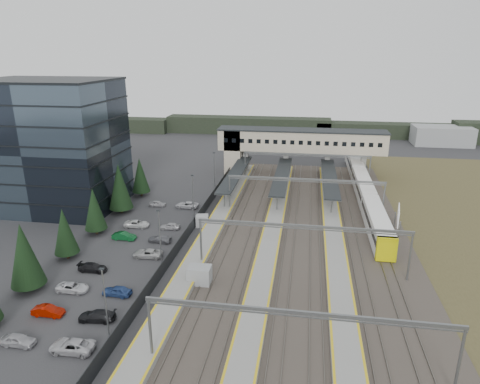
% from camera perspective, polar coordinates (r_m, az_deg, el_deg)
% --- Properties ---
extents(ground, '(220.00, 220.00, 0.00)m').
position_cam_1_polar(ground, '(68.71, -1.88, -6.76)').
color(ground, '#2B2B2D').
rests_on(ground, ground).
extents(office_building, '(24.30, 18.30, 24.30)m').
position_cam_1_polar(office_building, '(89.09, -23.87, 5.79)').
color(office_building, '#354350').
rests_on(office_building, ground).
extents(conifer_row, '(4.42, 49.82, 9.50)m').
position_cam_1_polar(conifer_row, '(70.87, -20.31, -2.91)').
color(conifer_row, black).
rests_on(conifer_row, ground).
extents(car_park, '(10.55, 44.70, 1.28)m').
position_cam_1_polar(car_park, '(64.45, -15.16, -8.62)').
color(car_park, '#A7A7AC').
rests_on(car_park, ground).
extents(lampposts, '(0.50, 53.25, 8.07)m').
position_cam_1_polar(lampposts, '(70.00, -8.17, -2.61)').
color(lampposts, slate).
rests_on(lampposts, ground).
extents(fence, '(0.08, 90.00, 2.00)m').
position_cam_1_polar(fence, '(74.16, -6.10, -4.08)').
color(fence, '#26282B').
rests_on(fence, ground).
extents(relay_cabin_near, '(3.01, 2.23, 2.48)m').
position_cam_1_polar(relay_cabin_near, '(57.03, -5.41, -11.02)').
color(relay_cabin_near, gray).
rests_on(relay_cabin_near, ground).
extents(relay_cabin_far, '(2.49, 2.21, 1.98)m').
position_cam_1_polar(relay_cabin_far, '(74.86, -5.08, -3.83)').
color(relay_cabin_far, gray).
rests_on(relay_cabin_far, ground).
extents(rail_corridor, '(34.00, 90.00, 0.92)m').
position_cam_1_polar(rail_corridor, '(72.12, 6.22, -5.36)').
color(rail_corridor, '#342E28').
rests_on(rail_corridor, ground).
extents(canopies, '(23.10, 30.00, 3.28)m').
position_cam_1_polar(canopies, '(91.74, 5.61, 2.27)').
color(canopies, black).
rests_on(canopies, ground).
extents(footbridge, '(40.40, 6.40, 11.20)m').
position_cam_1_polar(footbridge, '(105.31, 6.61, 6.57)').
color(footbridge, '#ADA78B').
rests_on(footbridge, ground).
extents(gantries, '(28.40, 62.28, 7.17)m').
position_cam_1_polar(gantries, '(68.10, 8.53, -1.74)').
color(gantries, slate).
rests_on(gantries, ground).
extents(train, '(2.89, 60.36, 3.64)m').
position_cam_1_polar(train, '(92.57, 16.12, 0.57)').
color(train, white).
rests_on(train, ground).
extents(billboard, '(1.11, 5.32, 4.45)m').
position_cam_1_polar(billboard, '(75.93, 20.36, -3.04)').
color(billboard, slate).
rests_on(billboard, ground).
extents(treeline_far, '(170.00, 19.00, 7.00)m').
position_cam_1_polar(treeline_far, '(156.00, 13.45, 8.14)').
color(treeline_far, black).
rests_on(treeline_far, ground).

